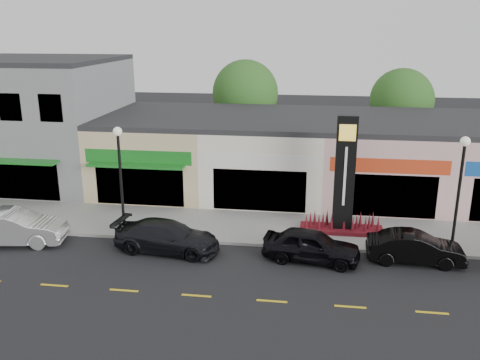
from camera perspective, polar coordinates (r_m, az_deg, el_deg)
The scene contains 16 objects.
ground at distance 22.98m, azimuth 4.20°, elevation -9.68°, with size 120.00×120.00×0.00m, color black.
sidewalk at distance 26.91m, azimuth 4.85°, elevation -5.43°, with size 52.00×4.30×0.15m, color gray.
curb at distance 24.84m, azimuth 4.54°, elevation -7.38°, with size 52.00×0.20×0.15m, color gray.
building_grey_2story at distance 37.83m, azimuth -22.78°, elevation 6.25°, with size 12.00×10.95×8.30m.
shop_beige at distance 34.35m, azimuth -8.65°, elevation 3.44°, with size 7.00×10.85×4.80m.
shop_cream at distance 33.06m, azimuth 3.08°, elevation 3.09°, with size 7.00×10.01×4.80m.
shop_pink_w at distance 33.23m, azimuth 15.20°, elevation 2.58°, with size 7.00×10.01×4.80m.
tree_rear_west at distance 40.68m, azimuth 0.60°, elevation 9.74°, with size 5.20×5.20×7.83m.
tree_rear_mid at distance 40.95m, azimuth 17.68°, elevation 8.53°, with size 4.80×4.80×7.29m.
lamp_west_near at distance 25.71m, azimuth -13.30°, elevation 1.12°, with size 0.44×0.44×5.47m.
lamp_east_near at distance 24.94m, azimuth 23.46°, elevation -0.33°, with size 0.44×0.44×5.47m.
pylon_sign at distance 26.04m, azimuth 11.55°, elevation -1.33°, with size 4.20×1.30×6.00m.
car_white_van at distance 27.27m, azimuth -24.21°, elevation -4.88°, with size 5.12×1.79×1.69m, color silver.
car_dark_sedan at distance 24.38m, azimuth -8.20°, elevation -6.31°, with size 5.03×2.04×1.46m, color black.
car_black_sedan at distance 23.38m, azimuth 8.03°, elevation -7.29°, with size 4.39×1.76×1.49m, color black.
car_black_conv at distance 24.34m, azimuth 19.07°, elevation -7.21°, with size 4.27×1.49×1.41m, color black.
Camera 1 is at (1.22, -20.53, 10.23)m, focal length 38.00 mm.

